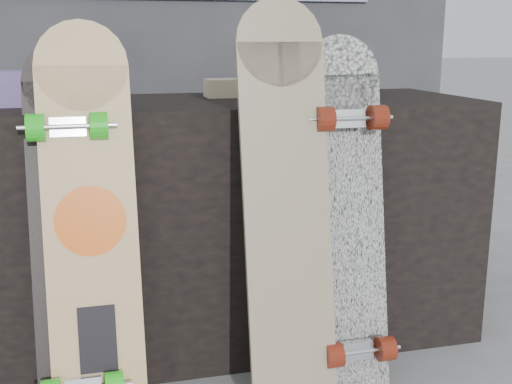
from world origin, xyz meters
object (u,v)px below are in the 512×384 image
object	(u,v)px
vendor_table	(228,220)
longboard_cascadia	(348,210)
longboard_geisha	(90,215)
skateboard_dark	(74,229)
longboard_celtic	(286,193)

from	to	relation	value
vendor_table	longboard_cascadia	xyz separation A→B (m)	(0.27, -0.39, 0.12)
vendor_table	longboard_geisha	world-z (taller)	longboard_geisha
skateboard_dark	longboard_celtic	bearing A→B (deg)	-5.36
skateboard_dark	longboard_cascadia	bearing A→B (deg)	-1.36
longboard_celtic	longboard_cascadia	xyz separation A→B (m)	(0.19, 0.03, -0.07)
longboard_celtic	skateboard_dark	xyz separation A→B (m)	(-0.56, 0.05, -0.07)
longboard_celtic	longboard_geisha	bearing A→B (deg)	175.65
vendor_table	skateboard_dark	bearing A→B (deg)	-142.69
vendor_table	longboard_geisha	bearing A→B (deg)	-139.17
longboard_celtic	longboard_cascadia	distance (m)	0.21
longboard_geisha	longboard_celtic	size ratio (longest dim) A/B	0.95
longboard_geisha	longboard_celtic	distance (m)	0.52
longboard_cascadia	longboard_geisha	bearing A→B (deg)	179.61
longboard_geisha	longboard_celtic	world-z (taller)	longboard_celtic
longboard_geisha	longboard_cascadia	bearing A→B (deg)	-0.39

